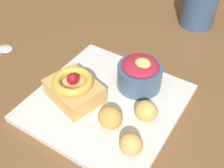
{
  "coord_description": "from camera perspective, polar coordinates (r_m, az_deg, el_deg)",
  "views": [
    {
      "loc": [
        0.24,
        -0.48,
        1.14
      ],
      "look_at": [
        0.03,
        -0.16,
        0.77
      ],
      "focal_mm": 44.26,
      "sensor_mm": 36.0,
      "label": 1
    }
  ],
  "objects": [
    {
      "name": "cake_slice",
      "position": [
        0.53,
        -7.86,
        -0.87
      ],
      "size": [
        0.12,
        0.1,
        0.06
      ],
      "rotation": [
        0.0,
        0.0,
        -0.28
      ],
      "color": "tan",
      "rests_on": "front_plate"
    },
    {
      "name": "coffee_mug",
      "position": [
        0.8,
        17.51,
        14.7
      ],
      "size": [
        0.09,
        0.09,
        0.09
      ],
      "primitive_type": "cylinder",
      "color": "#334766",
      "rests_on": "dining_table"
    },
    {
      "name": "fritter_middle",
      "position": [
        0.5,
        7.06,
        -5.53
      ],
      "size": [
        0.04,
        0.04,
        0.04
      ],
      "primitive_type": "ellipsoid",
      "color": "tan",
      "rests_on": "front_plate"
    },
    {
      "name": "dining_table",
      "position": [
        0.72,
        4.69,
        1.05
      ],
      "size": [
        1.53,
        1.04,
        0.73
      ],
      "color": "brown",
      "rests_on": "ground_plane"
    },
    {
      "name": "fritter_front",
      "position": [
        0.49,
        -0.36,
        -6.9
      ],
      "size": [
        0.04,
        0.04,
        0.04
      ],
      "primitive_type": "ellipsoid",
      "color": "gold",
      "rests_on": "front_plate"
    },
    {
      "name": "berry_ramekin",
      "position": [
        0.55,
        5.74,
        2.15
      ],
      "size": [
        0.09,
        0.09,
        0.07
      ],
      "color": "#3D5675",
      "rests_on": "front_plate"
    },
    {
      "name": "front_plate",
      "position": [
        0.54,
        -1.13,
        -3.82
      ],
      "size": [
        0.27,
        0.27,
        0.01
      ],
      "primitive_type": "cube",
      "color": "silver",
      "rests_on": "dining_table"
    },
    {
      "name": "fritter_back",
      "position": [
        0.46,
        3.93,
        -12.22
      ],
      "size": [
        0.04,
        0.04,
        0.04
      ],
      "primitive_type": "ellipsoid",
      "color": "tan",
      "rests_on": "front_plate"
    }
  ]
}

